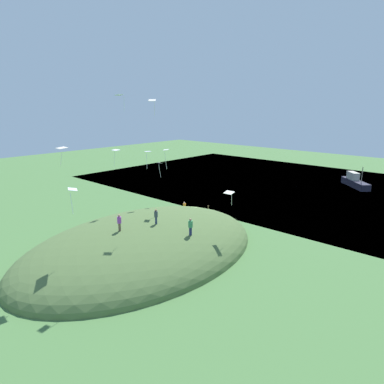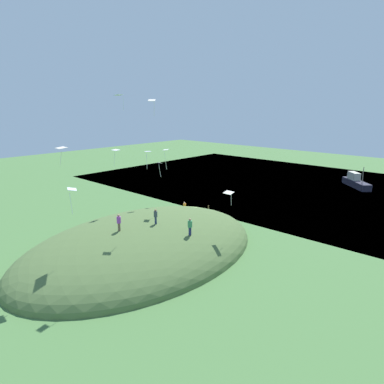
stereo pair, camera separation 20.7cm
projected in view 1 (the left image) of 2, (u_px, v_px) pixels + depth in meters
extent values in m
plane|color=#446E39|center=(193.00, 222.00, 45.99)|extent=(160.00, 160.00, 0.00)
cube|color=slate|center=(293.00, 186.00, 67.23)|extent=(49.72, 80.00, 0.40)
ellipsoid|color=#4B6436|center=(144.00, 251.00, 36.93)|extent=(28.57, 19.08, 6.91)
cube|color=#212030|center=(355.00, 184.00, 65.74)|extent=(7.00, 6.90, 1.24)
cube|color=#B8B6A4|center=(353.00, 176.00, 66.58)|extent=(2.90, 2.88, 1.39)
cylinder|color=gray|center=(362.00, 175.00, 63.28)|extent=(0.14, 0.14, 2.99)
cube|color=navy|center=(156.00, 221.00, 35.13)|extent=(0.23, 0.20, 0.76)
cylinder|color=#354248|center=(156.00, 214.00, 34.96)|extent=(0.50, 0.50, 0.60)
sphere|color=#996F50|center=(156.00, 210.00, 34.86)|extent=(0.23, 0.23, 0.23)
cube|color=#3B2D2B|center=(184.00, 211.00, 48.75)|extent=(0.22, 0.26, 0.84)
cylinder|color=orange|center=(184.00, 206.00, 48.56)|extent=(0.56, 0.56, 0.67)
sphere|color=tan|center=(184.00, 203.00, 48.45)|extent=(0.25, 0.25, 0.25)
cube|color=brown|center=(120.00, 227.00, 33.32)|extent=(0.17, 0.24, 0.80)
cylinder|color=purple|center=(119.00, 220.00, 33.15)|extent=(0.49, 0.49, 0.63)
sphere|color=#9E705C|center=(119.00, 216.00, 33.04)|extent=(0.24, 0.24, 0.24)
cube|color=navy|center=(190.00, 231.00, 33.69)|extent=(0.28, 0.22, 0.84)
cylinder|color=#3B8955|center=(190.00, 224.00, 33.50)|extent=(0.59, 0.59, 0.66)
sphere|color=#98795B|center=(190.00, 220.00, 33.39)|extent=(0.25, 0.25, 0.25)
cube|color=silver|center=(229.00, 193.00, 34.59)|extent=(0.70, 1.00, 0.21)
cylinder|color=silver|center=(232.00, 200.00, 34.82)|extent=(0.06, 0.11, 1.11)
cube|color=white|center=(116.00, 150.00, 39.96)|extent=(1.18, 1.01, 0.08)
cylinder|color=white|center=(114.00, 159.00, 40.32)|extent=(0.05, 0.20, 1.71)
cube|color=silver|center=(166.00, 150.00, 38.14)|extent=(1.00, 0.97, 0.09)
cylinder|color=silver|center=(166.00, 161.00, 38.27)|extent=(0.33, 0.07, 1.97)
cube|color=white|center=(73.00, 189.00, 28.81)|extent=(1.11, 1.26, 0.17)
cylinder|color=white|center=(72.00, 203.00, 28.83)|extent=(0.05, 0.28, 1.79)
cube|color=white|center=(152.00, 100.00, 33.46)|extent=(0.82, 0.84, 0.20)
cylinder|color=white|center=(154.00, 109.00, 33.71)|extent=(0.07, 0.09, 1.33)
cube|color=white|center=(119.00, 95.00, 29.02)|extent=(0.90, 0.74, 0.10)
cylinder|color=white|center=(124.00, 104.00, 29.24)|extent=(0.14, 0.06, 1.16)
cube|color=white|center=(160.00, 163.00, 43.83)|extent=(0.55, 0.70, 0.13)
cylinder|color=white|center=(160.00, 171.00, 43.89)|extent=(0.18, 0.22, 1.68)
cube|color=white|center=(148.00, 151.00, 42.04)|extent=(0.92, 0.81, 0.03)
cylinder|color=white|center=(147.00, 161.00, 42.23)|extent=(0.06, 0.05, 1.99)
cube|color=white|center=(62.00, 148.00, 28.62)|extent=(0.83, 1.11, 0.11)
cylinder|color=white|center=(61.00, 159.00, 28.60)|extent=(0.19, 0.20, 1.20)
cylinder|color=brown|center=(208.00, 210.00, 49.32)|extent=(0.14, 0.14, 1.30)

